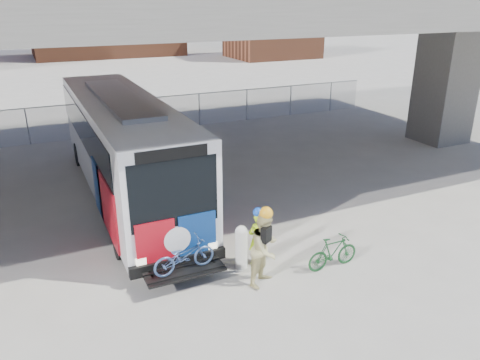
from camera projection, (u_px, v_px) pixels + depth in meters
ground at (213, 223)px, 15.15m from camera, size 160.00×160.00×0.00m
bus at (123, 140)px, 16.56m from camera, size 2.67×12.91×3.69m
overpass at (166, 6)px, 16.17m from camera, size 40.00×16.00×7.95m
chainlink_fence at (128, 107)px, 24.78m from camera, size 30.00×0.06×30.00m
brick_buildings at (67, 12)px, 54.43m from camera, size 54.00×22.00×12.00m
bollard at (241, 246)px, 12.39m from camera, size 0.32×0.32×1.24m
cyclist_hivis at (257, 237)px, 12.53m from camera, size 0.58×0.41×1.67m
cyclist_tan at (265, 248)px, 11.62m from camera, size 1.18×1.11×2.11m
bike_parked at (333, 252)px, 12.45m from camera, size 1.55×0.45×0.93m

